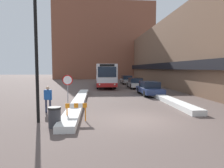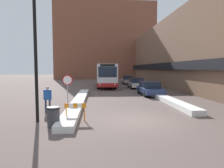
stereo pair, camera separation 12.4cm
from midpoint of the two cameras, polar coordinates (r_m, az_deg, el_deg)
ground_plane at (r=10.81m, az=7.42°, el=-10.16°), size 160.00×160.00×0.00m
building_row_right at (r=36.39m, az=15.05°, el=7.79°), size 5.50×60.00×9.87m
building_backdrop_far at (r=54.92m, az=-2.37°, el=11.94°), size 26.00×8.00×19.70m
snow_bank_left at (r=15.85m, az=-9.66°, el=-4.92°), size 0.90×14.68×0.31m
snow_bank_right at (r=16.88m, az=15.59°, el=-4.38°), size 0.90×9.89×0.35m
city_bus at (r=30.12m, az=-2.15°, el=2.68°), size 2.60×11.92×3.29m
parked_car_front at (r=20.75m, az=10.48°, el=-1.16°), size 1.88×4.64×1.40m
parked_car_middle at (r=27.79m, az=6.58°, el=0.29°), size 1.89×4.29×1.40m
parked_car_back at (r=35.45m, az=4.13°, el=1.26°), size 1.80×4.77×1.48m
stop_sign at (r=15.17m, az=-12.80°, el=0.20°), size 0.76×0.08×2.24m
street_lamp at (r=10.66m, az=-19.85°, el=12.83°), size 1.46×0.36×7.07m
pedestrian at (r=12.91m, az=-18.11°, el=-3.49°), size 0.51×0.34×1.64m
trash_bin at (r=9.72m, az=-16.44°, el=-9.06°), size 0.59×0.59×0.95m
construction_barricade at (r=10.51m, az=-10.53°, el=-6.88°), size 1.10×0.06×0.94m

